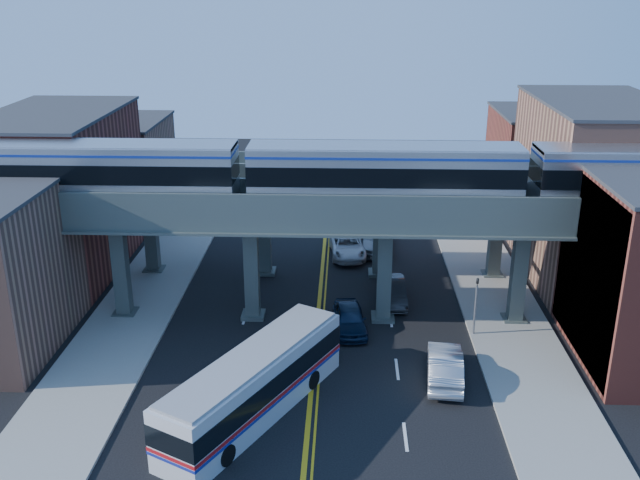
# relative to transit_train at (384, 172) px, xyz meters

# --- Properties ---
(ground) EXTENTS (120.00, 120.00, 0.00)m
(ground) POSITION_rel_transit_train_xyz_m (-3.81, -8.00, -9.30)
(ground) COLOR black
(ground) RESTS_ON ground
(sidewalk_west) EXTENTS (5.00, 70.00, 0.16)m
(sidewalk_west) POSITION_rel_transit_train_xyz_m (-15.31, 2.00, -9.22)
(sidewalk_west) COLOR gray
(sidewalk_west) RESTS_ON ground
(sidewalk_east) EXTENTS (5.00, 70.00, 0.16)m
(sidewalk_east) POSITION_rel_transit_train_xyz_m (7.69, 2.00, -9.22)
(sidewalk_east) COLOR gray
(sidewalk_east) RESTS_ON ground
(building_west_b) EXTENTS (8.00, 14.00, 11.00)m
(building_west_b) POSITION_rel_transit_train_xyz_m (-22.31, 8.00, -3.80)
(building_west_b) COLOR brown
(building_west_b) RESTS_ON ground
(building_west_c) EXTENTS (8.00, 10.00, 8.00)m
(building_west_c) POSITION_rel_transit_train_xyz_m (-22.31, 21.00, -5.30)
(building_west_c) COLOR #97624E
(building_west_c) RESTS_ON ground
(building_east_b) EXTENTS (8.00, 14.00, 12.00)m
(building_east_b) POSITION_rel_transit_train_xyz_m (14.69, 8.00, -3.30)
(building_east_b) COLOR #97624E
(building_east_b) RESTS_ON ground
(building_east_c) EXTENTS (8.00, 10.00, 9.00)m
(building_east_c) POSITION_rel_transit_train_xyz_m (14.69, 21.00, -4.80)
(building_east_c) COLOR brown
(building_east_c) RESTS_ON ground
(mural_panel) EXTENTS (0.10, 9.50, 9.50)m
(mural_panel) POSITION_rel_transit_train_xyz_m (10.74, -4.00, -4.55)
(mural_panel) COLOR teal
(mural_panel) RESTS_ON ground
(elevated_viaduct_near) EXTENTS (52.00, 3.60, 7.40)m
(elevated_viaduct_near) POSITION_rel_transit_train_xyz_m (-3.81, 0.00, -2.83)
(elevated_viaduct_near) COLOR #434E4A
(elevated_viaduct_near) RESTS_ON ground
(elevated_viaduct_far) EXTENTS (52.00, 3.60, 7.40)m
(elevated_viaduct_far) POSITION_rel_transit_train_xyz_m (-3.81, 7.00, -2.83)
(elevated_viaduct_far) COLOR #434E4A
(elevated_viaduct_far) RESTS_ON ground
(transit_train) EXTENTS (48.07, 3.01, 3.51)m
(transit_train) POSITION_rel_transit_train_xyz_m (0.00, 0.00, 0.00)
(transit_train) COLOR black
(transit_train) RESTS_ON elevated_viaduct_near
(stop_sign) EXTENTS (0.76, 0.09, 2.63)m
(stop_sign) POSITION_rel_transit_train_xyz_m (-3.51, -5.00, -7.54)
(stop_sign) COLOR slate
(stop_sign) RESTS_ON ground
(traffic_signal) EXTENTS (0.15, 0.18, 4.10)m
(traffic_signal) POSITION_rel_transit_train_xyz_m (5.39, -2.00, -7.00)
(traffic_signal) COLOR slate
(traffic_signal) RESTS_ON ground
(transit_bus) EXTENTS (7.99, 11.70, 3.06)m
(transit_bus) POSITION_rel_transit_train_xyz_m (-6.40, -10.38, -7.73)
(transit_bus) COLOR silver
(transit_bus) RESTS_ON ground
(car_lane_a) EXTENTS (2.30, 4.67, 1.53)m
(car_lane_a) POSITION_rel_transit_train_xyz_m (-1.85, -1.54, -8.54)
(car_lane_a) COLOR #0E1C34
(car_lane_a) RESTS_ON ground
(car_lane_b) EXTENTS (1.77, 4.66, 1.52)m
(car_lane_b) POSITION_rel_transit_train_xyz_m (0.89, 2.48, -8.54)
(car_lane_b) COLOR #2D2D2F
(car_lane_b) RESTS_ON ground
(car_lane_c) EXTENTS (2.97, 5.54, 1.48)m
(car_lane_c) POSITION_rel_transit_train_xyz_m (-2.01, 10.68, -8.56)
(car_lane_c) COLOR silver
(car_lane_c) RESTS_ON ground
(car_lane_d) EXTENTS (2.82, 6.09, 1.72)m
(car_lane_d) POSITION_rel_transit_train_xyz_m (0.30, 12.21, -8.44)
(car_lane_d) COLOR #A0A1A5
(car_lane_d) RESTS_ON ground
(car_parked_curb) EXTENTS (2.24, 5.17, 1.65)m
(car_parked_curb) POSITION_rel_transit_train_xyz_m (3.08, -6.97, -8.47)
(car_parked_curb) COLOR #A1A2A6
(car_parked_curb) RESTS_ON ground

